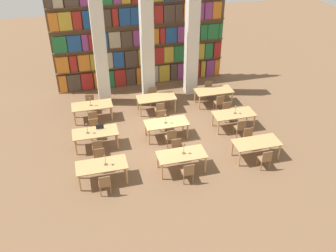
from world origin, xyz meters
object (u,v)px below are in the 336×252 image
object	(u,v)px
desk_lamp_5	(90,99)
chair_15	(153,95)
laptop	(100,127)
chair_5	(249,138)
desk_lamp_1	(184,147)
chair_8	(171,137)
chair_7	(94,128)
reading_table_5	(234,115)
reading_table_6	(92,107)
pillar_center	(147,41)
reading_table_2	(256,144)
reading_table_8	(214,92)
desk_lamp_0	(105,158)
chair_0	(105,184)
chair_1	(100,159)
chair_13	(90,103)
chair_17	(209,89)
pillar_right	(192,37)
reading_table_3	(95,134)
reading_table_4	(166,124)
reading_table_0	(102,167)
reading_table_1	(182,156)
desk_lamp_4	(236,108)
chair_12	(93,118)
desk_lamp_2	(87,126)
desk_lamp_3	(166,117)
chair_4	(265,159)
reading_table_7	(156,99)
pillar_left	(100,46)
chair_11	(228,111)
chair_3	(177,149)
chair_14	(160,110)
chair_10	(240,127)
chair_2	(188,172)
chair_9	(163,119)

from	to	relation	value
desk_lamp_5	chair_15	bearing A→B (deg)	13.90
laptop	chair_5	bearing A→B (deg)	162.58
desk_lamp_1	chair_8	distance (m)	1.68
chair_7	reading_table_5	bearing A→B (deg)	172.74
reading_table_6	chair_15	size ratio (longest dim) A/B	2.14
pillar_center	reading_table_2	distance (m)	7.24
laptop	reading_table_8	distance (m)	6.15
chair_15	desk_lamp_0	bearing A→B (deg)	61.01
chair_0	chair_15	size ratio (longest dim) A/B	1.00
chair_1	chair_13	world-z (taller)	same
chair_17	pillar_right	bearing A→B (deg)	-46.72
reading_table_3	chair_15	bearing A→B (deg)	44.18
laptop	reading_table_4	size ratio (longest dim) A/B	0.17
reading_table_4	reading_table_8	size ratio (longest dim) A/B	1.00
reading_table_0	reading_table_1	world-z (taller)	same
desk_lamp_4	chair_12	bearing A→B (deg)	165.09
reading_table_0	reading_table_3	size ratio (longest dim) A/B	1.00
pillar_center	desk_lamp_1	distance (m)	6.42
chair_8	chair_12	world-z (taller)	same
desk_lamp_2	desk_lamp_3	bearing A→B (deg)	-0.88
reading_table_0	reading_table_6	distance (m)	4.52
desk_lamp_0	desk_lamp_2	world-z (taller)	desk_lamp_2
desk_lamp_0	reading_table_2	size ratio (longest dim) A/B	0.25
pillar_right	desk_lamp_3	bearing A→B (deg)	-120.95
pillar_center	chair_4	xyz separation A→B (m)	(3.10, -6.85, -2.53)
reading_table_7	desk_lamp_3	bearing A→B (deg)	-93.05
desk_lamp_1	chair_17	size ratio (longest dim) A/B	0.51
desk_lamp_0	chair_4	xyz separation A→B (m)	(5.96, -0.80, -0.60)
desk_lamp_5	reading_table_3	bearing A→B (deg)	-90.53
pillar_left	chair_11	bearing A→B (deg)	-30.34
pillar_right	desk_lamp_4	xyz separation A→B (m)	(0.86, -3.86, -1.96)
pillar_right	chair_3	xyz separation A→B (m)	(-2.25, -5.42, -2.53)
chair_7	desk_lamp_4	size ratio (longest dim) A/B	2.04
pillar_right	reading_table_2	size ratio (longest dim) A/B	3.24
reading_table_7	pillar_right	bearing A→B (deg)	34.40
reading_table_3	chair_14	bearing A→B (deg)	26.82
chair_11	chair_14	world-z (taller)	same
pillar_center	chair_10	size ratio (longest dim) A/B	6.93
reading_table_1	reading_table_4	bearing A→B (deg)	89.87
reading_table_1	chair_4	size ratio (longest dim) A/B	2.14
chair_1	chair_14	bearing A→B (deg)	-134.95
desk_lamp_1	chair_17	world-z (taller)	desk_lamp_1
chair_2	desk_lamp_1	xyz separation A→B (m)	(0.06, 0.75, 0.58)
chair_2	desk_lamp_5	world-z (taller)	desk_lamp_5
reading_table_6	chair_17	size ratio (longest dim) A/B	2.14
chair_0	desk_lamp_3	size ratio (longest dim) A/B	1.86
chair_10	chair_12	distance (m)	6.54
chair_1	chair_3	world-z (taller)	same
chair_4	laptop	size ratio (longest dim) A/B	2.71
chair_9	reading_table_8	world-z (taller)	chair_9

